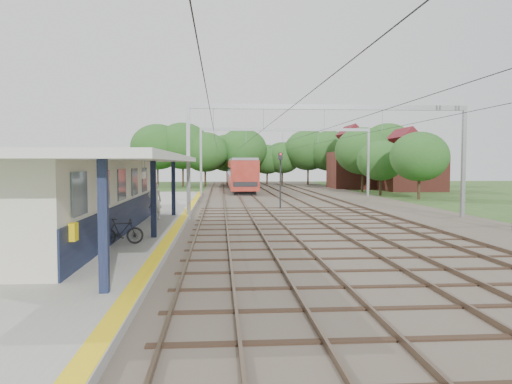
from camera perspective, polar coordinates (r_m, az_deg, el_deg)
name	(u,v)px	position (r m, az deg, el deg)	size (l,w,h in m)	color
ground	(322,275)	(15.72, 7.54, -9.39)	(160.00, 160.00, 0.00)	#2D4C1E
ballast_bed	(298,201)	(45.70, 4.83, -0.99)	(18.00, 90.00, 0.10)	#473D33
platform	(144,220)	(29.52, -12.66, -3.15)	(5.00, 52.00, 0.35)	gray
yellow_stripe	(183,217)	(29.26, -8.30, -2.81)	(0.45, 52.00, 0.01)	yellow
station_building	(87,196)	(22.80, -18.75, -0.40)	(3.41, 18.00, 3.40)	beige
canopy	(107,159)	(21.52, -16.64, 3.69)	(6.40, 20.00, 3.44)	#101835
rail_tracks	(271,199)	(45.37, 1.71, -0.85)	(11.80, 88.00, 0.15)	brown
catenary_system	(300,138)	(40.88, 5.05, 6.17)	(17.22, 88.00, 7.00)	gray
tree_band	(268,153)	(72.49, 1.37, 4.45)	(31.72, 30.88, 8.82)	#382619
house_near	(412,167)	(65.62, 17.44, 2.73)	(7.00, 6.12, 7.89)	brown
house_far	(360,165)	(69.69, 11.79, 3.04)	(8.00, 6.12, 8.66)	brown
person	(155,201)	(27.83, -11.48, -1.03)	(0.75, 0.49, 2.06)	beige
bicycle	(121,231)	(19.74, -15.14, -4.38)	(0.47, 1.66, 1.00)	black
train	(239,172)	(70.00, -2.01, 2.26)	(3.00, 37.38, 3.94)	black
signal_post	(280,174)	(36.97, 2.81, 2.05)	(0.31, 0.27, 4.24)	black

